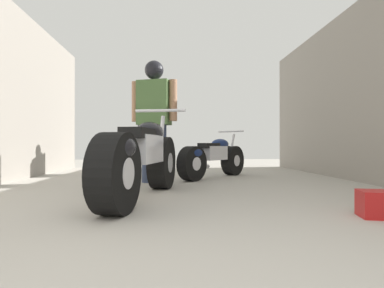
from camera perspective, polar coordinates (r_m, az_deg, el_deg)
ground_plane at (r=4.06m, az=-1.03°, el=-8.04°), size 16.18×16.18×0.00m
garage_partition_right at (r=4.97m, az=31.23°, el=9.16°), size 0.08×7.42×2.72m
motorcycle_maroon_cruiser at (r=3.16m, az=-9.18°, el=-2.64°), size 0.79×2.14×1.00m
motorcycle_black_naked at (r=5.18m, az=3.91°, el=-2.56°), size 1.31×1.43×0.82m
mechanic_in_blue at (r=5.97m, az=-8.19°, el=3.36°), size 0.42×0.62×1.64m
mechanic_with_helmet at (r=4.58m, az=-7.06°, el=6.37°), size 0.71×0.38×1.80m
red_toolbox at (r=2.78m, az=31.91°, el=-9.50°), size 0.37×0.29×0.20m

